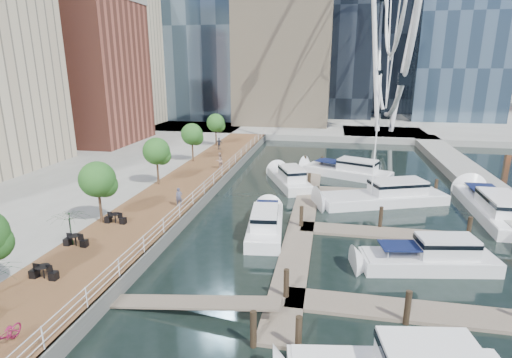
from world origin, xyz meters
name	(u,v)px	position (x,y,z in m)	size (l,w,h in m)	color
ground	(240,276)	(0.00, 0.00, 0.00)	(520.00, 520.00, 0.00)	black
boardwalk	(186,187)	(-9.00, 15.00, 0.50)	(6.00, 60.00, 1.00)	brown
seawall	(215,189)	(-6.00, 15.00, 0.50)	(0.25, 60.00, 1.00)	#595954
land_far	(316,106)	(0.00, 102.00, 0.50)	(200.00, 114.00, 1.00)	gray
breakwater	(485,189)	(20.00, 20.00, 0.50)	(4.00, 60.00, 1.00)	gray
pier	(384,134)	(14.00, 52.00, 0.50)	(14.00, 12.00, 1.00)	gray
railing	(214,179)	(-6.10, 15.00, 1.52)	(0.10, 60.00, 1.05)	white
floating_docks	(365,217)	(7.97, 9.98, 0.49)	(16.00, 34.00, 2.60)	#6D6051
midrise_condos	(33,56)	(-33.57, 26.82, 13.42)	(19.00, 67.00, 28.00)	#BCAD8E
street_trees	(156,151)	(-11.40, 14.00, 4.29)	(2.60, 42.60, 4.60)	#3F2B1C
cafe_tables	(61,255)	(-10.40, -2.00, 1.37)	(2.50, 13.70, 0.74)	black
yacht_foreground	(427,269)	(11.24, 3.02, 0.00)	(2.39, 8.94, 2.15)	silver
bicycle	(4,337)	(-7.68, -9.24, 1.53)	(0.71, 2.03, 1.07)	maroon
pedestrian_near	(179,197)	(-7.07, 8.41, 1.78)	(0.57, 0.37, 1.55)	#46485E
pedestrian_mid	(220,161)	(-7.22, 21.08, 1.91)	(0.89, 0.69, 1.83)	gray
pedestrian_far	(219,144)	(-10.15, 31.26, 1.83)	(0.98, 0.41, 1.66)	#2F313B
moored_yachts	(378,207)	(9.36, 14.03, 0.00)	(22.64, 36.96, 11.50)	silver
cafe_seating	(9,271)	(-10.54, -5.59, 2.24)	(4.80, 10.95, 2.64)	#0D321A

